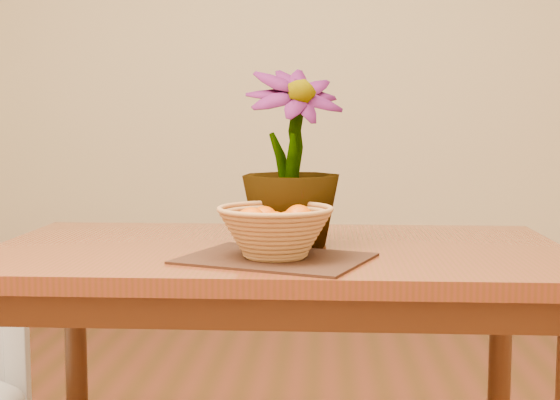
{
  "coord_description": "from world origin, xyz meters",
  "views": [
    {
      "loc": [
        0.12,
        -1.59,
        1.06
      ],
      "look_at": [
        0.01,
        0.16,
        0.88
      ],
      "focal_mm": 50.0,
      "sensor_mm": 36.0,
      "label": 1
    }
  ],
  "objects": [
    {
      "name": "wall_back",
      "position": [
        0.0,
        2.25,
        1.35
      ],
      "size": [
        4.0,
        0.02,
        2.7
      ],
      "primitive_type": "cube",
      "color": "beige",
      "rests_on": "floor"
    },
    {
      "name": "table",
      "position": [
        0.0,
        0.3,
        0.66
      ],
      "size": [
        1.4,
        0.8,
        0.75
      ],
      "color": "maroon",
      "rests_on": "floor"
    },
    {
      "name": "placemat",
      "position": [
        0.01,
        0.11,
        0.75
      ],
      "size": [
        0.47,
        0.41,
        0.01
      ],
      "primitive_type": "cube",
      "rotation": [
        0.0,
        0.0,
        -0.36
      ],
      "color": "#321D12",
      "rests_on": "table"
    },
    {
      "name": "wicker_basket",
      "position": [
        0.01,
        0.11,
        0.81
      ],
      "size": [
        0.26,
        0.26,
        0.11
      ],
      "color": "tan",
      "rests_on": "placemat"
    },
    {
      "name": "orange_pile",
      "position": [
        0.01,
        0.11,
        0.83
      ],
      "size": [
        0.17,
        0.17,
        0.07
      ],
      "rotation": [
        0.0,
        0.0,
        -0.1
      ],
      "color": "#D05503",
      "rests_on": "wicker_basket"
    },
    {
      "name": "potted_plant",
      "position": [
        0.03,
        0.31,
        0.97
      ],
      "size": [
        0.32,
        0.32,
        0.44
      ],
      "primitive_type": "imported",
      "rotation": [
        0.0,
        0.0,
        0.4
      ],
      "color": "#154C15",
      "rests_on": "table"
    }
  ]
}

